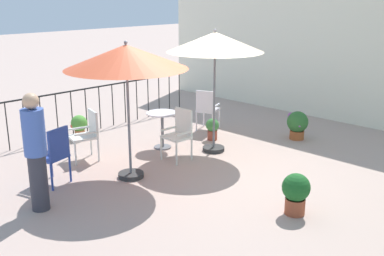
{
  "coord_description": "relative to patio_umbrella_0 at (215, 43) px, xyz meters",
  "views": [
    {
      "loc": [
        5.37,
        -5.77,
        3.07
      ],
      "look_at": [
        0.0,
        -0.28,
        0.81
      ],
      "focal_mm": 43.13,
      "sensor_mm": 36.0,
      "label": 1
    }
  ],
  "objects": [
    {
      "name": "patio_chair_0",
      "position": [
        -0.73,
        -3.11,
        -1.59
      ],
      "size": [
        0.57,
        0.56,
        0.99
      ],
      "color": "#29439E",
      "rests_on": "ground"
    },
    {
      "name": "patio_umbrella_1",
      "position": [
        -0.09,
        -2.04,
        -0.09
      ],
      "size": [
        2.02,
        2.02,
        2.34
      ],
      "color": "#2D2D2D",
      "rests_on": "ground"
    },
    {
      "name": "ground_plane",
      "position": [
        0.49,
        -0.85,
        -2.15
      ],
      "size": [
        60.0,
        60.0,
        0.0
      ],
      "primitive_type": "plane",
      "color": "tan"
    },
    {
      "name": "potted_plant_3",
      "position": [
        -0.5,
        0.52,
        -1.89
      ],
      "size": [
        0.29,
        0.29,
        0.48
      ],
      "color": "#994634",
      "rests_on": "ground"
    },
    {
      "name": "cafe_table_0",
      "position": [
        -0.87,
        -0.6,
        -1.63
      ],
      "size": [
        0.64,
        0.64,
        0.75
      ],
      "color": "silver",
      "rests_on": "ground"
    },
    {
      "name": "potted_plant_2",
      "position": [
        -2.64,
        -1.44,
        -1.85
      ],
      "size": [
        0.36,
        0.36,
        0.53
      ],
      "color": "#BF6F42",
      "rests_on": "ground"
    },
    {
      "name": "potted_plant_0",
      "position": [
        2.69,
        -1.26,
        -1.81
      ],
      "size": [
        0.41,
        0.41,
        0.62
      ],
      "color": "#97472D",
      "rests_on": "ground"
    },
    {
      "name": "patio_umbrella_0",
      "position": [
        0.0,
        0.0,
        0.0
      ],
      "size": [
        1.88,
        1.88,
        2.43
      ],
      "color": "#2D2D2D",
      "rests_on": "ground"
    },
    {
      "name": "potted_plant_1",
      "position": [
        0.78,
        1.85,
        -1.81
      ],
      "size": [
        0.47,
        0.46,
        0.62
      ],
      "color": "#A0532A",
      "rests_on": "ground"
    },
    {
      "name": "villa_facade",
      "position": [
        0.49,
        3.96,
        -0.06
      ],
      "size": [
        10.84,
        0.3,
        4.17
      ],
      "primitive_type": "cube",
      "color": "white",
      "rests_on": "ground"
    },
    {
      "name": "patio_chair_3",
      "position": [
        -1.07,
        0.95,
        -1.6
      ],
      "size": [
        0.58,
        0.61,
        0.96
      ],
      "color": "white",
      "rests_on": "ground"
    },
    {
      "name": "standing_person",
      "position": [
        -0.07,
        -3.74,
        -1.24
      ],
      "size": [
        0.41,
        0.41,
        1.75
      ],
      "color": "#33333D",
      "rests_on": "ground"
    },
    {
      "name": "patio_chair_2",
      "position": [
        -1.39,
        -2.04,
        -1.61
      ],
      "size": [
        0.56,
        0.58,
        0.95
      ],
      "color": "silver",
      "rests_on": "ground"
    },
    {
      "name": "patio_chair_1",
      "position": [
        -0.15,
        -0.81,
        -1.59
      ],
      "size": [
        0.48,
        0.44,
        0.98
      ],
      "color": "white",
      "rests_on": "ground"
    },
    {
      "name": "terrace_railing",
      "position": [
        -2.97,
        -0.85,
        -1.47
      ],
      "size": [
        0.03,
        5.91,
        1.01
      ],
      "color": "black",
      "rests_on": "ground"
    }
  ]
}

